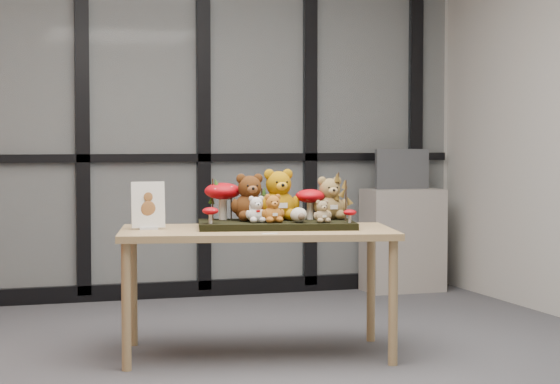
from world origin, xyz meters
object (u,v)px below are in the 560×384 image
object	(u,v)px
sign_holder	(148,208)
diorama_tray	(276,225)
display_table	(257,241)
mushroom_back_left	(223,199)
monitor	(402,169)
bear_brown_medium	(250,195)
bear_small_yellow	(273,207)
bear_tan_back	(330,196)
plush_cream_hedgehog	(299,214)
mushroom_front_right	(350,215)
bear_pooh_yellow	(278,192)
bear_beige_small	(322,210)
cabinet	(403,240)
mushroom_back_right	(310,203)
mushroom_front_left	(210,215)
bear_white_bow	(256,208)

from	to	relation	value
sign_holder	diorama_tray	bearing A→B (deg)	-7.35
display_table	sign_holder	distance (m)	0.62
mushroom_back_left	monitor	xyz separation A→B (m)	(1.89, 1.71, 0.11)
bear_brown_medium	bear_small_yellow	size ratio (longest dim) A/B	1.69
bear_tan_back	mushroom_back_left	xyz separation A→B (m)	(-0.58, 0.16, -0.02)
plush_cream_hedgehog	mushroom_front_right	bearing A→B (deg)	-6.11
display_table	bear_pooh_yellow	bearing A→B (deg)	46.92
diorama_tray	bear_pooh_yellow	bearing A→B (deg)	77.19
display_table	bear_beige_small	bearing A→B (deg)	-10.21
bear_pooh_yellow	plush_cream_hedgehog	bearing A→B (deg)	-63.29
cabinet	monitor	xyz separation A→B (m)	(0.00, 0.02, 0.56)
bear_beige_small	sign_holder	size ratio (longest dim) A/B	0.52
mushroom_back_left	sign_holder	xyz separation A→B (m)	(-0.44, -0.08, -0.03)
bear_brown_medium	mushroom_back_right	bearing A→B (deg)	8.02
bear_beige_small	mushroom_front_left	bearing A→B (deg)	-178.77
bear_small_yellow	mushroom_front_left	bearing A→B (deg)	-172.90
bear_small_yellow	mushroom_back_left	world-z (taller)	mushroom_back_left
diorama_tray	mushroom_front_right	bearing A→B (deg)	-18.88
plush_cream_hedgehog	mushroom_front_left	bearing A→B (deg)	-176.61
bear_tan_back	mushroom_front_left	xyz separation A→B (m)	(-0.72, -0.09, -0.08)
diorama_tray	mushroom_front_right	size ratio (longest dim) A/B	10.74
bear_white_bow	mushroom_front_right	world-z (taller)	bear_white_bow
monitor	mushroom_back_left	bearing A→B (deg)	-137.88
bear_small_yellow	plush_cream_hedgehog	distance (m)	0.15
mushroom_back_left	mushroom_front_right	world-z (taller)	mushroom_back_left
bear_brown_medium	monitor	size ratio (longest dim) A/B	0.65
bear_pooh_yellow	bear_beige_small	size ratio (longest dim) A/B	2.31
diorama_tray	mushroom_back_right	distance (m)	0.26
mushroom_front_left	sign_holder	bearing A→B (deg)	151.87
bear_small_yellow	bear_white_bow	xyz separation A→B (m)	(-0.08, 0.03, -0.01)
mushroom_front_left	cabinet	world-z (taller)	mushroom_front_left
bear_beige_small	mushroom_front_right	xyz separation A→B (m)	(0.14, -0.05, -0.03)
bear_pooh_yellow	cabinet	size ratio (longest dim) A/B	0.39
mushroom_front_right	mushroom_front_left	bearing A→B (deg)	167.40
display_table	cabinet	size ratio (longest dim) A/B	2.02
monitor	bear_beige_small	bearing A→B (deg)	-124.47
bear_brown_medium	mushroom_back_right	xyz separation A→B (m)	(0.35, -0.03, -0.05)
bear_pooh_yellow	mushroom_back_right	world-z (taller)	bear_pooh_yellow
sign_holder	monitor	world-z (taller)	monitor
display_table	bear_brown_medium	distance (m)	0.28
cabinet	bear_pooh_yellow	bearing A→B (deg)	-131.41
bear_pooh_yellow	mushroom_back_left	world-z (taller)	bear_pooh_yellow
mushroom_front_left	mushroom_back_left	bearing A→B (deg)	61.88
bear_white_bow	cabinet	size ratio (longest dim) A/B	0.20
sign_holder	bear_brown_medium	bearing A→B (deg)	-0.29
plush_cream_hedgehog	cabinet	world-z (taller)	plush_cream_hedgehog
bear_small_yellow	sign_holder	size ratio (longest dim) A/B	0.66
mushroom_front_left	monitor	size ratio (longest dim) A/B	0.22
cabinet	bear_beige_small	bearing A→B (deg)	-124.71
mushroom_front_left	sign_holder	xyz separation A→B (m)	(-0.31, 0.16, 0.03)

